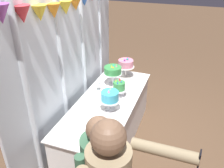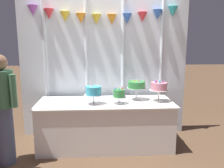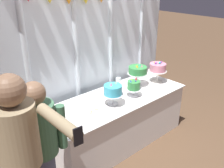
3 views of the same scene
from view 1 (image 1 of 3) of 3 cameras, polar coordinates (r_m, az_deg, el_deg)
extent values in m
plane|color=brown|center=(3.84, 0.43, -13.49)|extent=(24.00, 24.00, 0.00)
cube|color=silver|center=(3.40, -9.57, 4.50)|extent=(2.86, 0.04, 2.41)
cylinder|color=silver|center=(2.67, -19.23, -3.94)|extent=(0.07, 0.07, 2.41)
cylinder|color=silver|center=(3.16, -11.72, 2.36)|extent=(0.07, 0.07, 2.41)
cylinder|color=silver|center=(3.65, -6.82, 6.43)|extent=(0.06, 0.06, 2.41)
cylinder|color=silver|center=(4.22, -2.81, 9.68)|extent=(0.05, 0.05, 2.41)
cone|color=purple|center=(2.20, -24.89, 14.84)|extent=(0.16, 0.16, 0.16)
cone|color=#DB333D|center=(2.40, -20.48, 15.26)|extent=(0.16, 0.16, 0.16)
cone|color=yellow|center=(2.60, -16.78, 15.84)|extent=(0.16, 0.16, 0.16)
cone|color=orange|center=(2.81, -13.65, 16.54)|extent=(0.16, 0.16, 0.16)
cone|color=yellow|center=(3.03, -10.97, 17.36)|extent=(0.16, 0.16, 0.16)
cone|color=orange|center=(3.25, -8.65, 18.28)|extent=(0.16, 0.16, 0.16)
cone|color=blue|center=(3.47, -6.62, 19.27)|extent=(0.16, 0.16, 0.16)
cube|color=white|center=(3.64, -1.05, -8.94)|extent=(2.04, 0.74, 0.71)
cube|color=white|center=(3.43, -1.10, -4.10)|extent=(2.09, 0.79, 0.01)
cylinder|color=silver|center=(3.25, -0.49, -5.86)|extent=(0.14, 0.14, 0.01)
cylinder|color=silver|center=(3.21, -0.49, -4.87)|extent=(0.02, 0.02, 0.12)
cylinder|color=silver|center=(3.17, -0.50, -3.87)|extent=(0.28, 0.28, 0.01)
cylinder|color=#3DB2D1|center=(3.14, -0.50, -2.84)|extent=(0.23, 0.23, 0.12)
cone|color=yellow|center=(3.16, -0.40, -1.01)|extent=(0.02, 0.02, 0.03)
cone|color=pink|center=(3.07, -0.73, -1.69)|extent=(0.03, 0.03, 0.05)
cylinder|color=silver|center=(3.55, 1.68, -2.58)|extent=(0.15, 0.15, 0.01)
cylinder|color=silver|center=(3.53, 1.69, -1.94)|extent=(0.02, 0.02, 0.08)
cylinder|color=silver|center=(3.50, 1.70, -1.31)|extent=(0.23, 0.23, 0.01)
cylinder|color=#388E47|center=(3.47, 1.71, -0.42)|extent=(0.17, 0.17, 0.12)
cone|color=#DB333D|center=(3.48, 1.81, 1.19)|extent=(0.03, 0.03, 0.05)
cone|color=yellow|center=(3.46, 0.95, 0.86)|extent=(0.02, 0.02, 0.03)
cone|color=blue|center=(3.40, 1.29, 0.35)|extent=(0.03, 0.03, 0.04)
sphere|color=blue|center=(3.43, 2.23, 0.53)|extent=(0.02, 0.02, 0.02)
cylinder|color=silver|center=(3.85, 0.18, 0.10)|extent=(0.14, 0.14, 0.01)
cylinder|color=silver|center=(3.81, 0.18, 1.33)|extent=(0.03, 0.03, 0.17)
cylinder|color=silver|center=(3.77, 0.18, 2.57)|extent=(0.30, 0.30, 0.01)
cylinder|color=#388E47|center=(3.74, 0.18, 3.35)|extent=(0.27, 0.27, 0.10)
cone|color=#2DB2B7|center=(3.75, 0.40, 4.58)|extent=(0.03, 0.03, 0.04)
cone|color=yellow|center=(3.73, -0.13, 4.35)|extent=(0.02, 0.02, 0.03)
cone|color=yellow|center=(3.70, -0.07, 4.15)|extent=(0.02, 0.02, 0.03)
cone|color=orange|center=(3.68, 0.28, 4.08)|extent=(0.03, 0.03, 0.04)
cone|color=pink|center=(3.72, 1.06, 4.42)|extent=(0.03, 0.03, 0.04)
cylinder|color=silver|center=(4.10, 3.20, 1.92)|extent=(0.18, 0.18, 0.01)
cylinder|color=silver|center=(4.06, 3.23, 3.03)|extent=(0.02, 0.02, 0.16)
cylinder|color=silver|center=(4.02, 3.26, 4.14)|extent=(0.29, 0.29, 0.01)
cylinder|color=pink|center=(4.00, 3.29, 4.94)|extent=(0.25, 0.25, 0.11)
sphere|color=purple|center=(4.02, 3.74, 6.15)|extent=(0.03, 0.03, 0.03)
sphere|color=yellow|center=(3.98, 2.41, 5.87)|extent=(0.02, 0.02, 0.02)
sphere|color=purple|center=(3.93, 2.99, 5.71)|extent=(0.04, 0.04, 0.04)
sphere|color=#2DB2B7|center=(3.97, 3.69, 5.90)|extent=(0.04, 0.04, 0.04)
cylinder|color=silver|center=(3.69, -3.28, -1.41)|extent=(0.06, 0.06, 0.00)
cylinder|color=silver|center=(3.67, -3.30, -0.80)|extent=(0.01, 0.01, 0.09)
cylinder|color=silver|center=(3.63, -3.33, 0.20)|extent=(0.08, 0.08, 0.06)
cylinder|color=beige|center=(2.98, -2.87, -9.43)|extent=(0.04, 0.04, 0.02)
sphere|color=#F9CC4C|center=(2.96, -2.88, -9.11)|extent=(0.01, 0.01, 0.01)
cylinder|color=beige|center=(3.06, -2.69, -8.20)|extent=(0.05, 0.05, 0.02)
sphere|color=#F9CC4C|center=(3.05, -2.70, -7.90)|extent=(0.01, 0.01, 0.01)
cylinder|color=#3D6B4C|center=(2.10, -2.88, -17.95)|extent=(0.42, 0.42, 0.48)
sphere|color=#846047|center=(1.86, -3.14, -10.62)|extent=(0.21, 0.21, 0.21)
cube|color=#232328|center=(2.04, 0.96, -18.47)|extent=(0.04, 0.02, 0.31)
cylinder|color=#3D6B4C|center=(2.20, 1.04, -15.48)|extent=(0.08, 0.08, 0.43)
sphere|color=#846047|center=(1.54, -0.88, -12.47)|extent=(0.24, 0.24, 0.24)
cylinder|color=#9E8966|center=(1.72, 12.26, -15.26)|extent=(0.08, 0.45, 0.08)
cube|color=black|center=(1.72, 20.02, -16.49)|extent=(0.06, 0.01, 0.12)
camera|label=2|loc=(3.68, 60.31, -0.23)|focal=37.46mm
camera|label=3|loc=(1.37, 79.36, -7.81)|focal=40.35mm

